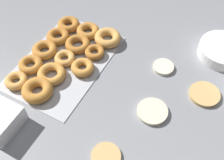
{
  "coord_description": "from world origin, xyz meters",
  "views": [
    {
      "loc": [
        0.55,
        0.2,
        0.88
      ],
      "look_at": [
        -0.02,
        -0.11,
        0.04
      ],
      "focal_mm": 45.0,
      "sensor_mm": 36.0,
      "label": 1
    }
  ],
  "objects_px": {
    "pancake_0": "(152,111)",
    "pancake_2": "(106,156)",
    "pancake_1": "(163,67)",
    "batter_bowl": "(223,51)",
    "pancake_3": "(204,94)",
    "donut_tray": "(64,55)"
  },
  "relations": [
    {
      "from": "pancake_0",
      "to": "pancake_2",
      "type": "bearing_deg",
      "value": -16.2
    },
    {
      "from": "pancake_2",
      "to": "pancake_3",
      "type": "relative_size",
      "value": 0.85
    },
    {
      "from": "pancake_0",
      "to": "donut_tray",
      "type": "relative_size",
      "value": 0.23
    },
    {
      "from": "pancake_0",
      "to": "batter_bowl",
      "type": "distance_m",
      "value": 0.43
    },
    {
      "from": "pancake_1",
      "to": "donut_tray",
      "type": "distance_m",
      "value": 0.41
    },
    {
      "from": "pancake_3",
      "to": "pancake_2",
      "type": "bearing_deg",
      "value": -28.24
    },
    {
      "from": "donut_tray",
      "to": "pancake_3",
      "type": "bearing_deg",
      "value": 99.36
    },
    {
      "from": "pancake_2",
      "to": "pancake_3",
      "type": "distance_m",
      "value": 0.44
    },
    {
      "from": "pancake_1",
      "to": "pancake_2",
      "type": "bearing_deg",
      "value": -2.83
    },
    {
      "from": "pancake_0",
      "to": "pancake_3",
      "type": "bearing_deg",
      "value": 138.69
    },
    {
      "from": "donut_tray",
      "to": "pancake_1",
      "type": "bearing_deg",
      "value": 110.82
    },
    {
      "from": "batter_bowl",
      "to": "pancake_1",
      "type": "bearing_deg",
      "value": -45.21
    },
    {
      "from": "pancake_0",
      "to": "donut_tray",
      "type": "bearing_deg",
      "value": -99.21
    },
    {
      "from": "pancake_1",
      "to": "batter_bowl",
      "type": "bearing_deg",
      "value": 134.79
    },
    {
      "from": "pancake_3",
      "to": "pancake_1",
      "type": "bearing_deg",
      "value": -105.39
    },
    {
      "from": "batter_bowl",
      "to": "pancake_3",
      "type": "bearing_deg",
      "value": -0.23
    },
    {
      "from": "pancake_1",
      "to": "pancake_0",
      "type": "bearing_deg",
      "value": 11.54
    },
    {
      "from": "pancake_2",
      "to": "donut_tray",
      "type": "height_order",
      "value": "donut_tray"
    },
    {
      "from": "donut_tray",
      "to": "pancake_0",
      "type": "bearing_deg",
      "value": 80.79
    },
    {
      "from": "pancake_1",
      "to": "pancake_3",
      "type": "distance_m",
      "value": 0.19
    },
    {
      "from": "pancake_1",
      "to": "donut_tray",
      "type": "relative_size",
      "value": 0.17
    },
    {
      "from": "pancake_0",
      "to": "donut_tray",
      "type": "distance_m",
      "value": 0.43
    }
  ]
}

